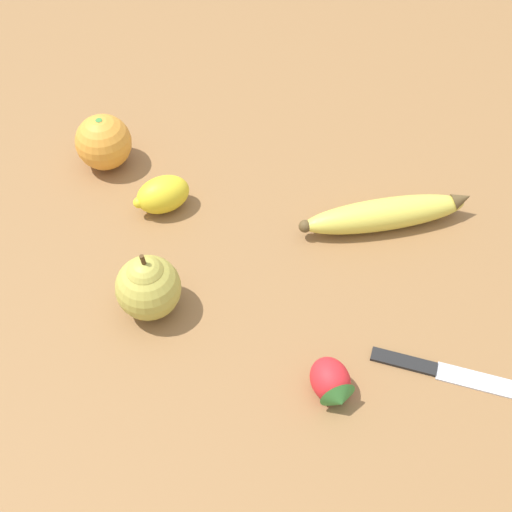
{
  "coord_description": "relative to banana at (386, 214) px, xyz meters",
  "views": [
    {
      "loc": [
        0.55,
        -0.01,
        0.67
      ],
      "look_at": [
        0.02,
        -0.0,
        0.03
      ],
      "focal_mm": 50.0,
      "sensor_mm": 36.0,
      "label": 1
    }
  ],
  "objects": [
    {
      "name": "strawberry",
      "position": [
        0.24,
        -0.09,
        0.0
      ],
      "size": [
        0.07,
        0.06,
        0.04
      ],
      "rotation": [
        0.0,
        0.0,
        0.33
      ],
      "color": "red",
      "rests_on": "ground_plane"
    },
    {
      "name": "ground_plane",
      "position": [
        0.05,
        -0.16,
        -0.02
      ],
      "size": [
        3.0,
        3.0,
        0.0
      ],
      "primitive_type": "plane",
      "color": "olive"
    },
    {
      "name": "paring_knife",
      "position": [
        0.21,
        0.03,
        -0.02
      ],
      "size": [
        0.07,
        0.16,
        0.01
      ],
      "rotation": [
        0.0,
        0.0,
        5.97
      ],
      "color": "silver",
      "rests_on": "ground_plane"
    },
    {
      "name": "pear",
      "position": [
        0.12,
        -0.28,
        0.02
      ],
      "size": [
        0.07,
        0.07,
        0.09
      ],
      "color": "#B7AD47",
      "rests_on": "ground_plane"
    },
    {
      "name": "banana",
      "position": [
        0.0,
        0.0,
        0.0
      ],
      "size": [
        0.08,
        0.22,
        0.04
      ],
      "rotation": [
        0.0,
        0.0,
        1.76
      ],
      "color": "#DBCC4C",
      "rests_on": "ground_plane"
    },
    {
      "name": "lemon",
      "position": [
        -0.03,
        -0.28,
        0.0
      ],
      "size": [
        0.07,
        0.08,
        0.05
      ],
      "rotation": [
        0.0,
        0.0,
        5.16
      ],
      "color": "yellow",
      "rests_on": "ground_plane"
    },
    {
      "name": "orange",
      "position": [
        -0.12,
        -0.36,
        0.02
      ],
      "size": [
        0.07,
        0.07,
        0.07
      ],
      "color": "orange",
      "rests_on": "ground_plane"
    }
  ]
}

